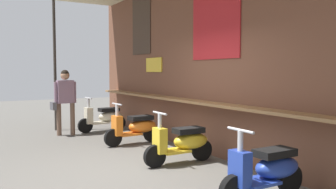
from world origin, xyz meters
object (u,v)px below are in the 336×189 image
Objects in this scene: scooter_cream at (105,117)px; scooter_blue at (268,169)px; scooter_yellow at (183,142)px; scooter_orange at (136,127)px; shopper_with_handbag at (65,95)px.

scooter_cream and scooter_blue have the same top height.
scooter_blue is at bearing 90.52° from scooter_yellow.
scooter_orange and scooter_blue have the same top height.
scooter_orange is 4.04m from scooter_blue.
scooter_orange is at bearing 86.64° from scooter_cream.
shopper_with_handbag reaches higher than scooter_cream.
scooter_orange is at bearing -89.42° from scooter_blue.
scooter_blue is at bearing 86.99° from scooter_orange.
scooter_orange is 1.00× the size of scooter_yellow.
scooter_orange is 0.82× the size of shopper_with_handbag.
shopper_with_handbag is (-3.94, -1.13, 0.66)m from scooter_yellow.
scooter_yellow is 0.82× the size of shopper_with_handbag.
scooter_cream is 0.82× the size of shopper_with_handbag.
scooter_blue is 0.82× the size of shopper_with_handbag.
shopper_with_handbag reaches higher than scooter_blue.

